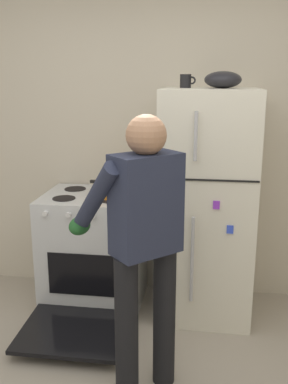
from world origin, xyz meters
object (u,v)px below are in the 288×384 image
Objects in this scene: refrigerator at (207,205)px; mixing_bowl at (223,80)px; stove_range at (94,251)px; person_cook at (142,234)px; red_pot at (112,188)px; coffee_mug at (186,81)px.

refrigerator is 0.91m from mixing_bowl.
refrigerator is at bearing 1.16° from stove_range.
mixing_bowl is (0.08, 0.00, 0.91)m from refrigerator.
mixing_bowl is at bearing 0.21° from refrigerator.
person_cook is (-0.34, -0.96, 0.11)m from refrigerator.
red_pot is 2.88× the size of coffee_mug.
coffee_mug is (-0.18, 0.05, 0.90)m from refrigerator.
coffee_mug reaches higher than person_cook.
refrigerator is 0.96m from stove_range.
red_pot reaches higher than stove_range.
person_cook is at bearing -109.50° from refrigerator.
coffee_mug is (0.53, 0.10, 0.78)m from red_pot.
red_pot is at bearing -11.36° from stove_range.
person_cook is 14.28× the size of coffee_mug.
coffee_mug is at bearing 10.64° from red_pot.
refrigerator is 0.72m from red_pot.
red_pot is at bearing -176.38° from mixing_bowl.
red_pot is 1.12m from mixing_bowl.
stove_range is at bearing -178.92° from mixing_bowl.
coffee_mug is at bearing 164.17° from refrigerator.
person_cook is (0.53, -0.95, 0.52)m from stove_range.
mixing_bowl is (0.42, 0.96, 0.80)m from person_cook.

